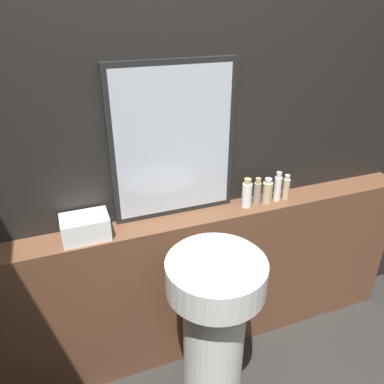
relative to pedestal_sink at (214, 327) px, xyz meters
name	(u,v)px	position (x,y,z in m)	size (l,w,h in m)	color
wall_back	(196,143)	(0.10, 0.49, 0.71)	(8.00, 0.06, 2.50)	black
vanity_counter	(203,283)	(0.10, 0.38, -0.08)	(2.47, 0.17, 0.91)	brown
pedestal_sink	(214,327)	(0.00, 0.00, 0.00)	(0.43, 0.43, 0.92)	silver
mirror	(174,143)	(-0.03, 0.45, 0.75)	(0.61, 0.03, 0.75)	black
towel_stack	(85,227)	(-0.48, 0.38, 0.43)	(0.21, 0.14, 0.11)	white
shampoo_bottle	(247,194)	(0.34, 0.38, 0.45)	(0.05, 0.05, 0.16)	white
conditioner_bottle	(257,192)	(0.40, 0.38, 0.44)	(0.04, 0.04, 0.15)	gray
lotion_bottle	(267,191)	(0.46, 0.38, 0.44)	(0.05, 0.05, 0.14)	#C6B284
body_wash_bottle	(278,187)	(0.52, 0.38, 0.45)	(0.04, 0.04, 0.17)	white
hand_soap_bottle	(286,188)	(0.58, 0.38, 0.44)	(0.04, 0.04, 0.14)	#C6B284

